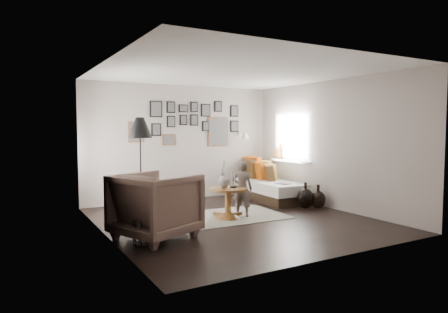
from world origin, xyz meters
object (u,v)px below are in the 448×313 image
vase (224,179)px  floor_lamp (140,132)px  pedestal_table (228,204)px  demijohn_large (305,198)px  armchair (156,205)px  demijohn_small (318,199)px  daybed (267,186)px  child (242,189)px  magazine_basket (144,231)px

vase → floor_lamp: 1.71m
pedestal_table → demijohn_large: (1.82, 0.01, -0.05)m
armchair → floor_lamp: 1.73m
demijohn_small → floor_lamp: bearing=166.1°
demijohn_large → demijohn_small: bearing=-27.3°
daybed → floor_lamp: bearing=-168.2°
floor_lamp → child: 2.12m
magazine_basket → demijohn_small: 3.94m
demijohn_large → daybed: bearing=92.4°
demijohn_large → vase: bearing=179.6°
demijohn_large → demijohn_small: (0.23, -0.12, -0.02)m
demijohn_small → armchair: bearing=-172.3°
pedestal_table → magazine_basket: (-1.83, -0.79, -0.08)m
vase → pedestal_table: bearing=-14.0°
vase → daybed: size_ratio=0.25×
vase → daybed: vase is taller
pedestal_table → floor_lamp: floor_lamp is taller
armchair → demijohn_large: bearing=-103.2°
demijohn_small → child: (-1.75, 0.11, 0.33)m
child → pedestal_table: bearing=48.1°
daybed → floor_lamp: (-3.15, -0.52, 1.27)m
vase → floor_lamp: floor_lamp is taller
demijohn_large → pedestal_table: bearing=-179.8°
armchair → demijohn_large: size_ratio=2.00×
armchair → child: (1.88, 0.60, 0.03)m
floor_lamp → demijohn_large: 3.55m
pedestal_table → vase: (-0.08, 0.02, 0.46)m
daybed → magazine_basket: (-3.60, -2.05, -0.13)m
vase → magazine_basket: 2.00m
vase → demijohn_small: size_ratio=1.04×
vase → demijohn_large: 1.96m
pedestal_table → armchair: bearing=-159.2°
vase → daybed: 2.26m
daybed → demijohn_small: daybed is taller
pedestal_table → demijohn_small: pedestal_table is taller
armchair → demijohn_large: (3.40, 0.61, -0.28)m
daybed → demijohn_large: daybed is taller
daybed → demijohn_small: (0.29, -1.37, -0.12)m
demijohn_small → magazine_basket: bearing=-170.1°
pedestal_table → vase: bearing=166.0°
daybed → floor_lamp: size_ratio=1.10×
demijohn_small → child: size_ratio=0.47×
daybed → magazine_basket: size_ratio=5.31×
magazine_basket → child: 2.30m
armchair → demijohn_large: armchair is taller
floor_lamp → armchair: bearing=-98.5°
magazine_basket → daybed: bearing=29.6°
pedestal_table → daybed: size_ratio=0.35×
vase → child: vase is taller
vase → magazine_basket: vase is taller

